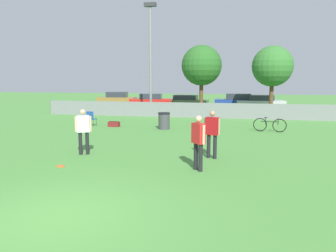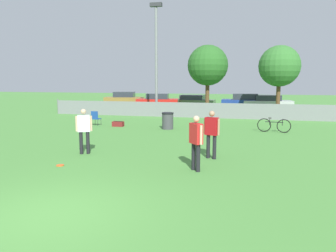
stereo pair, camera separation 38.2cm
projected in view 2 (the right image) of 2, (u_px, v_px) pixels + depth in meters
name	position (u px, v px, depth m)	size (l,w,h in m)	color
ground_plane	(49.00, 216.00, 6.61)	(120.00, 120.00, 0.00)	#4C8C3D
fence_backline	(197.00, 110.00, 23.79)	(22.88, 0.07, 1.21)	gray
light_pole	(156.00, 50.00, 24.88)	(0.90, 0.36, 8.44)	gray
tree_near_pole	(208.00, 66.00, 26.68)	(3.30, 3.30, 5.57)	brown
tree_far_right	(279.00, 66.00, 25.39)	(3.19, 3.19, 5.40)	brown
player_receiver_white	(84.00, 128.00, 12.02)	(0.55, 0.39, 1.67)	black
player_defender_red	(212.00, 131.00, 11.29)	(0.57, 0.36, 1.67)	black
player_thrower_red	(196.00, 139.00, 9.75)	(0.46, 0.47, 1.67)	black
frisbee_disc	(60.00, 165.00, 10.46)	(0.25, 0.25, 0.03)	#E5591E
folding_chair_sideline	(96.00, 118.00, 19.65)	(0.47, 0.47, 0.88)	#333338
bicycle_sideline	(274.00, 125.00, 17.14)	(1.69, 0.44, 0.76)	black
trash_bin	(168.00, 121.00, 18.24)	(0.66, 0.66, 0.93)	#3F3F44
gear_bag_sideline	(118.00, 124.00, 19.35)	(0.65, 0.36, 0.32)	maroon
parked_car_tan	(124.00, 99.00, 34.65)	(4.30, 2.40, 1.51)	black
parked_car_red	(158.00, 101.00, 31.94)	(4.24, 2.38, 1.43)	black
parked_car_olive	(192.00, 102.00, 31.93)	(4.39, 1.91, 1.30)	black
parked_car_blue	(245.00, 102.00, 30.54)	(4.35, 1.84, 1.48)	black
parked_car_silver	(267.00, 103.00, 29.72)	(4.45, 2.14, 1.38)	black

